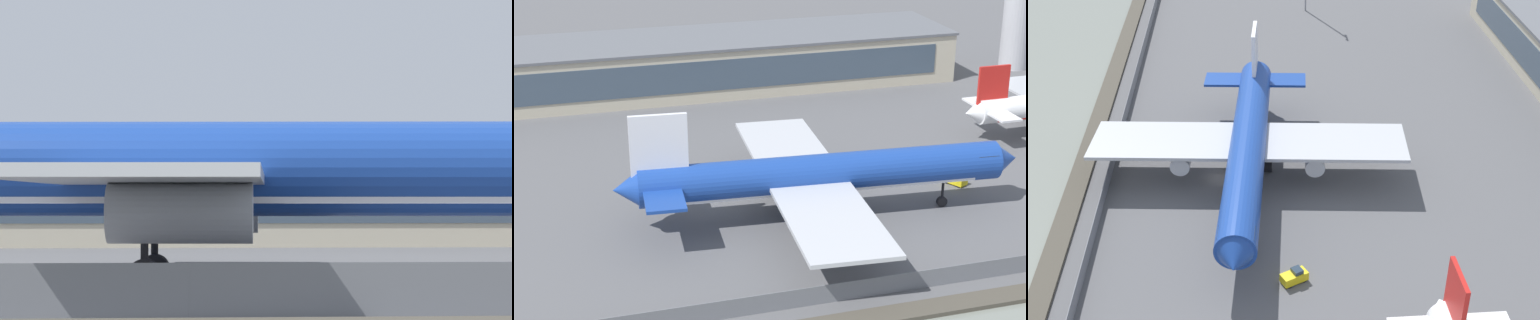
# 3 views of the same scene
# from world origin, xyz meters

# --- Properties ---
(ground_plane) EXTENTS (500.00, 500.00, 0.00)m
(ground_plane) POSITION_xyz_m (0.00, 0.00, 0.00)
(ground_plane) COLOR #565659
(perimeter_fence) EXTENTS (280.00, 0.10, 2.22)m
(perimeter_fence) POSITION_xyz_m (0.00, -16.00, 1.11)
(perimeter_fence) COLOR slate
(perimeter_fence) RESTS_ON ground
(cargo_jet_blue) EXTENTS (53.62, 46.11, 15.69)m
(cargo_jet_blue) POSITION_xyz_m (0.58, 4.41, 5.99)
(cargo_jet_blue) COLOR #193D93
(cargo_jet_blue) RESTS_ON ground
(terminal_building) EXTENTS (113.08, 21.58, 9.93)m
(terminal_building) POSITION_xyz_m (-8.91, 66.53, 4.98)
(terminal_building) COLOR #BCB299
(terminal_building) RESTS_ON ground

